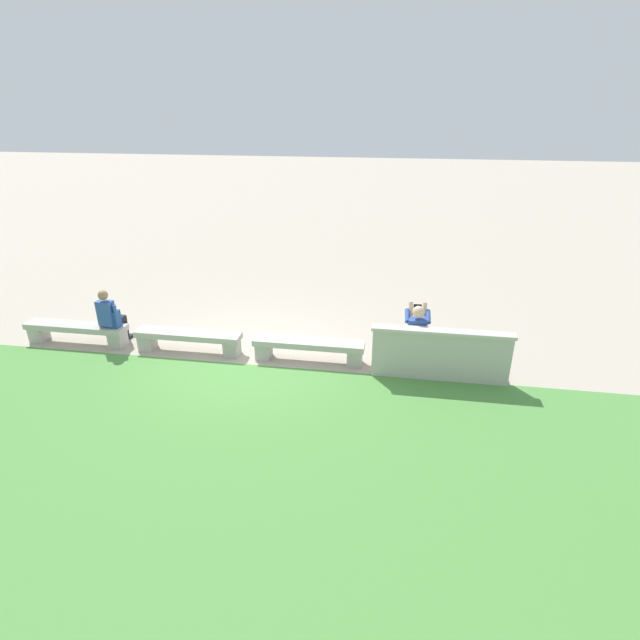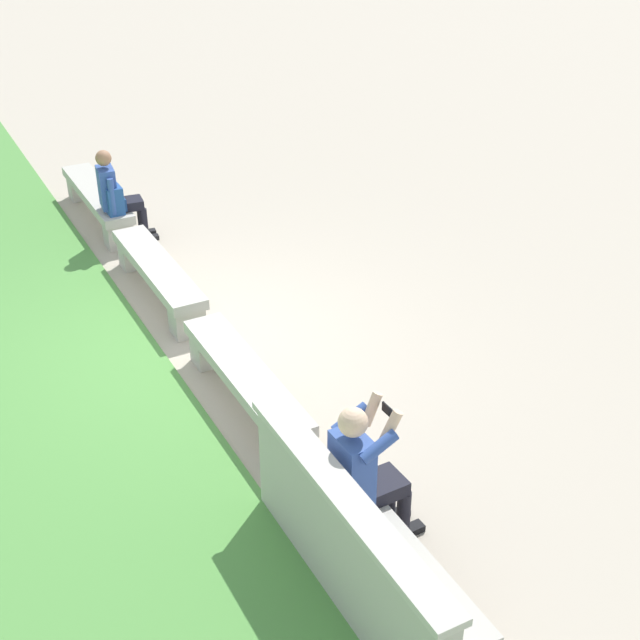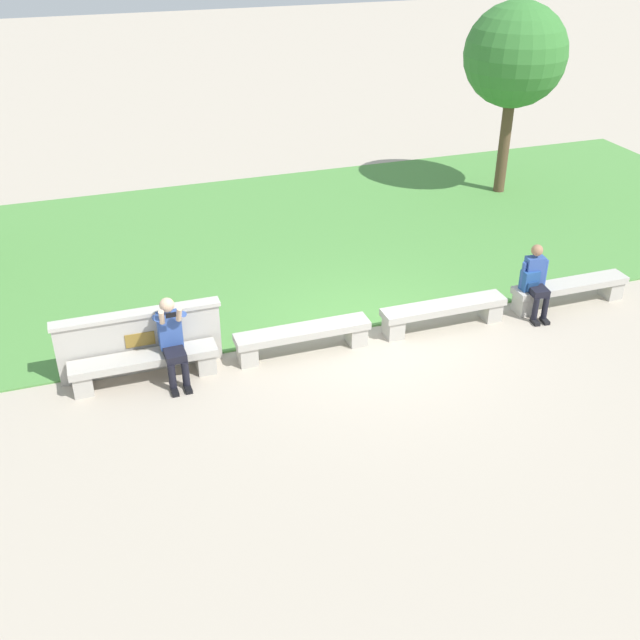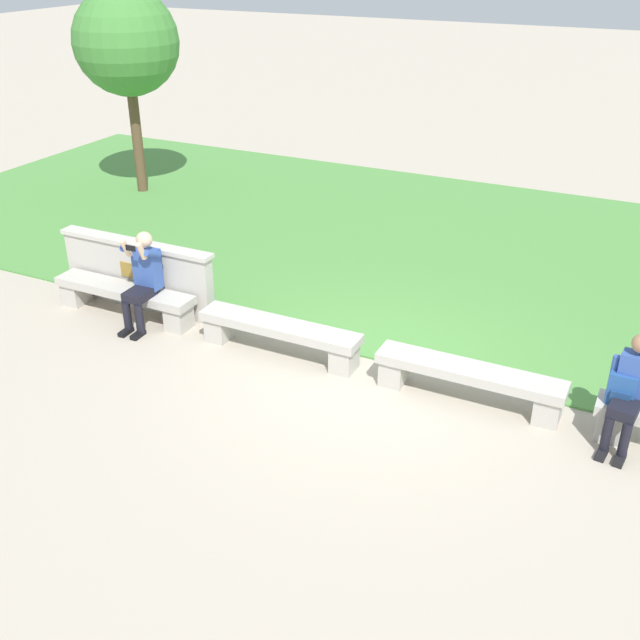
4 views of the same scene
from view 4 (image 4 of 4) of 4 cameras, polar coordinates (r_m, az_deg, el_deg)
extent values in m
plane|color=#B2A593|center=(9.26, 3.70, -4.26)|extent=(80.00, 80.00, 0.00)
cube|color=#518E42|center=(12.99, 11.23, 5.04)|extent=(21.64, 8.00, 0.03)
cube|color=#B7B2A8|center=(10.85, -14.72, 2.19)|extent=(2.19, 0.40, 0.12)
cube|color=#B7B2A8|center=(11.52, -18.08, 1.99)|extent=(0.28, 0.34, 0.33)
cube|color=#B7B2A8|center=(10.41, -10.70, 0.17)|extent=(0.28, 0.34, 0.33)
cube|color=#B7B2A8|center=(9.53, -3.13, -0.54)|extent=(2.19, 0.40, 0.12)
cube|color=#B7B2A8|center=(10.07, -7.66, -0.59)|extent=(0.28, 0.34, 0.33)
cube|color=#B7B2A8|center=(9.28, 1.85, -2.93)|extent=(0.28, 0.34, 0.33)
cube|color=#B7B2A8|center=(8.74, 11.33, -3.89)|extent=(2.19, 0.40, 0.12)
cube|color=#B7B2A8|center=(9.07, 5.65, -3.84)|extent=(0.28, 0.34, 0.33)
cube|color=#B7B2A8|center=(8.73, 16.98, -6.44)|extent=(0.28, 0.34, 0.33)
cube|color=#B7B2A8|center=(8.69, 21.24, -7.35)|extent=(0.28, 0.34, 0.33)
cube|color=#B7B2A8|center=(11.05, -13.66, 3.28)|extent=(2.45, 0.18, 0.95)
cube|color=beige|center=(10.86, -13.95, 5.71)|extent=(2.51, 0.24, 0.06)
cube|color=olive|center=(10.93, -14.04, 3.63)|extent=(0.44, 0.02, 0.22)
cube|color=black|center=(10.49, -14.57, -0.89)|extent=(0.11, 0.24, 0.06)
cylinder|color=black|center=(10.44, -14.47, 0.29)|extent=(0.11, 0.11, 0.42)
cube|color=black|center=(10.38, -13.69, -1.11)|extent=(0.11, 0.24, 0.06)
cylinder|color=black|center=(10.33, -13.59, 0.08)|extent=(0.11, 0.11, 0.42)
cube|color=black|center=(10.40, -13.58, 1.95)|extent=(0.31, 0.43, 0.12)
cube|color=#33519E|center=(10.45, -13.01, 3.83)|extent=(0.35, 0.23, 0.56)
sphere|color=beige|center=(10.30, -13.25, 5.97)|extent=(0.22, 0.22, 0.22)
cylinder|color=#33519E|center=(10.38, -14.35, 5.25)|extent=(0.10, 0.31, 0.21)
cylinder|color=beige|center=(10.22, -14.58, 5.33)|extent=(0.10, 0.19, 0.27)
cylinder|color=#33519E|center=(10.16, -12.64, 4.96)|extent=(0.10, 0.31, 0.21)
cylinder|color=beige|center=(10.07, -13.44, 5.14)|extent=(0.11, 0.19, 0.27)
cube|color=black|center=(10.08, -14.24, 5.33)|extent=(0.15, 0.02, 0.08)
cube|color=black|center=(8.43, 20.65, -9.54)|extent=(0.13, 0.23, 0.06)
cylinder|color=black|center=(8.36, 20.99, -8.16)|extent=(0.10, 0.10, 0.42)
cube|color=black|center=(8.41, 21.84, -9.87)|extent=(0.13, 0.23, 0.06)
cylinder|color=black|center=(8.35, 22.19, -8.50)|extent=(0.10, 0.10, 0.42)
cube|color=black|center=(8.36, 22.19, -6.19)|extent=(0.33, 0.43, 0.12)
cube|color=#33519E|center=(8.42, 22.83, -3.99)|extent=(0.34, 0.24, 0.52)
cylinder|color=#33519E|center=(8.45, 21.44, -3.99)|extent=(0.08, 0.08, 0.48)
cube|color=#234C8C|center=(8.46, 22.03, -4.79)|extent=(0.28, 0.20, 0.36)
cube|color=navy|center=(8.40, 21.87, -5.57)|extent=(0.20, 0.06, 0.16)
torus|color=black|center=(8.36, 22.27, -3.62)|extent=(0.10, 0.02, 0.10)
cylinder|color=brown|center=(16.08, -13.79, 13.52)|extent=(0.21, 0.21, 2.37)
sphere|color=#428438|center=(15.77, -14.55, 19.85)|extent=(2.04, 2.04, 2.04)
camera|label=1|loc=(16.93, 6.88, 26.80)|focal=28.00mm
camera|label=2|loc=(14.52, -23.19, 26.18)|focal=50.00mm
camera|label=3|loc=(7.73, -88.65, 14.00)|focal=42.00mm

